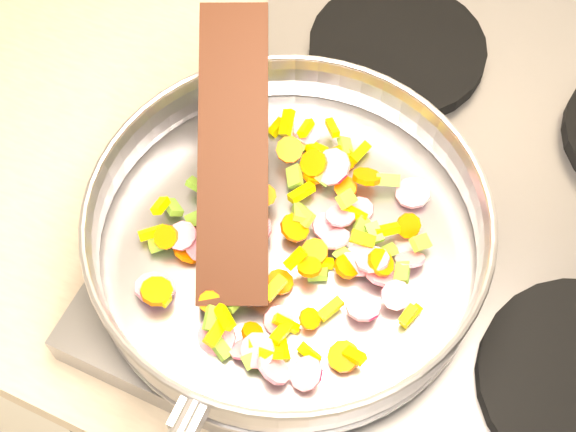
% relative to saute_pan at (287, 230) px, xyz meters
% --- Properties ---
extents(cooktop, '(0.60, 0.60, 0.04)m').
position_rel_saute_pan_xyz_m(cooktop, '(0.14, 0.13, -0.07)').
color(cooktop, '#939399').
rests_on(cooktop, counter_top).
extents(grate_fl, '(0.19, 0.19, 0.02)m').
position_rel_saute_pan_xyz_m(grate_fl, '(0.00, -0.01, -0.04)').
color(grate_fl, black).
rests_on(grate_fl, cooktop).
extents(grate_bl, '(0.19, 0.19, 0.02)m').
position_rel_saute_pan_xyz_m(grate_bl, '(0.00, 0.27, -0.04)').
color(grate_bl, black).
rests_on(grate_bl, cooktop).
extents(saute_pan, '(0.40, 0.56, 0.06)m').
position_rel_saute_pan_xyz_m(saute_pan, '(0.00, 0.00, 0.00)').
color(saute_pan, '#9E9EA5').
rests_on(saute_pan, grate_fl).
extents(vegetable_heap, '(0.26, 0.27, 0.04)m').
position_rel_saute_pan_xyz_m(vegetable_heap, '(-0.00, -0.00, -0.01)').
color(vegetable_heap, '#C71343').
rests_on(vegetable_heap, saute_pan).
extents(wooden_spatula, '(0.16, 0.26, 0.11)m').
position_rel_saute_pan_xyz_m(wooden_spatula, '(-0.07, 0.03, 0.04)').
color(wooden_spatula, black).
rests_on(wooden_spatula, saute_pan).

